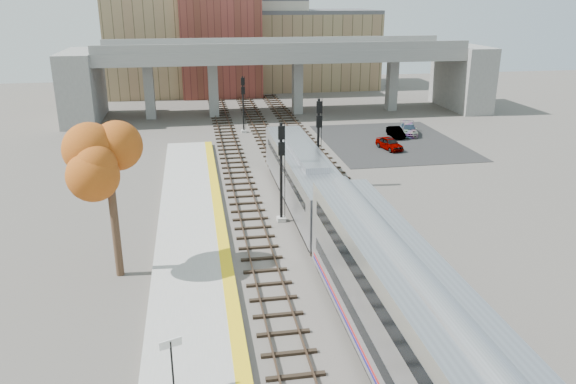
{
  "coord_description": "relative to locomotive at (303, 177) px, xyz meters",
  "views": [
    {
      "loc": [
        -6.77,
        -27.77,
        14.87
      ],
      "look_at": [
        -0.81,
        6.91,
        2.5
      ],
      "focal_mm": 35.0,
      "sensor_mm": 36.0,
      "label": 1
    }
  ],
  "objects": [
    {
      "name": "buildings_far",
      "position": [
        0.26,
        55.85,
        5.6
      ],
      "size": [
        43.0,
        21.0,
        20.6
      ],
      "color": "#917C54",
      "rests_on": "ground"
    },
    {
      "name": "tracks",
      "position": [
        -0.07,
        1.78,
        -2.2
      ],
      "size": [
        10.7,
        95.0,
        0.25
      ],
      "color": "black",
      "rests_on": "ground"
    },
    {
      "name": "overpass",
      "position": [
        3.92,
        34.28,
        3.53
      ],
      "size": [
        54.0,
        12.0,
        9.5
      ],
      "color": "slate",
      "rests_on": "ground"
    },
    {
      "name": "car_a",
      "position": [
        11.77,
        14.28,
        -1.63
      ],
      "size": [
        2.23,
        3.83,
        1.22
      ],
      "primitive_type": "imported",
      "rotation": [
        0.0,
        0.0,
        0.23
      ],
      "color": "#99999E",
      "rests_on": "parking_lot"
    },
    {
      "name": "parking_lot",
      "position": [
        13.0,
        17.28,
        -2.26
      ],
      "size": [
        14.0,
        18.0,
        0.04
      ],
      "primitive_type": "cube",
      "color": "black",
      "rests_on": "ground"
    },
    {
      "name": "signal_mast_near",
      "position": [
        -2.1,
        -2.83,
        1.16
      ],
      "size": [
        0.6,
        0.64,
        6.96
      ],
      "color": "#9E9E99",
      "rests_on": "ground"
    },
    {
      "name": "car_c",
      "position": [
        15.99,
        19.91,
        -1.61
      ],
      "size": [
        2.81,
        4.62,
        1.25
      ],
      "primitive_type": "imported",
      "rotation": [
        0.0,
        0.0,
        -0.26
      ],
      "color": "#99999E",
      "rests_on": "parking_lot"
    },
    {
      "name": "platform",
      "position": [
        -8.25,
        -10.72,
        -2.1
      ],
      "size": [
        4.5,
        60.0,
        0.35
      ],
      "primitive_type": "cube",
      "color": "#9E9E99",
      "rests_on": "ground"
    },
    {
      "name": "ground",
      "position": [
        -1.0,
        -10.72,
        -2.28
      ],
      "size": [
        160.0,
        160.0,
        0.0
      ],
      "primitive_type": "plane",
      "color": "#47423D",
      "rests_on": "ground"
    },
    {
      "name": "station_sign",
      "position": [
        -9.09,
        -19.94,
        -0.3
      ],
      "size": [
        0.86,
        0.37,
        2.27
      ],
      "rotation": [
        0.0,
        0.0,
        0.36
      ],
      "color": "black",
      "rests_on": "platform"
    },
    {
      "name": "car_b",
      "position": [
        14.2,
        19.13,
        -1.68
      ],
      "size": [
        1.28,
        3.43,
        1.12
      ],
      "primitive_type": "imported",
      "rotation": [
        0.0,
        0.0,
        -0.03
      ],
      "color": "#99999E",
      "rests_on": "parking_lot"
    },
    {
      "name": "tree",
      "position": [
        -12.29,
        -9.04,
        4.39
      ],
      "size": [
        3.6,
        3.6,
        8.99
      ],
      "color": "#382619",
      "rests_on": "ground"
    },
    {
      "name": "signal_mast_mid",
      "position": [
        2.0,
        4.05,
        1.35
      ],
      "size": [
        0.6,
        0.64,
        7.24
      ],
      "color": "#9E9E99",
      "rests_on": "ground"
    },
    {
      "name": "coach",
      "position": [
        -0.0,
        -22.61,
        0.52
      ],
      "size": [
        3.03,
        25.0,
        5.0
      ],
      "color": "#A8AAB2",
      "rests_on": "ground"
    },
    {
      "name": "yellow_strip",
      "position": [
        -6.35,
        -10.72,
        -1.92
      ],
      "size": [
        0.7,
        60.0,
        0.01
      ],
      "primitive_type": "cube",
      "color": "yellow",
      "rests_on": "platform"
    },
    {
      "name": "signal_mast_far",
      "position": [
        -2.1,
        24.28,
        0.75
      ],
      "size": [
        0.6,
        0.64,
        6.38
      ],
      "color": "#9E9E99",
      "rests_on": "ground"
    },
    {
      "name": "locomotive",
      "position": [
        0.0,
        0.0,
        0.0
      ],
      "size": [
        3.02,
        19.05,
        4.1
      ],
      "color": "#A8AAB2",
      "rests_on": "ground"
    }
  ]
}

